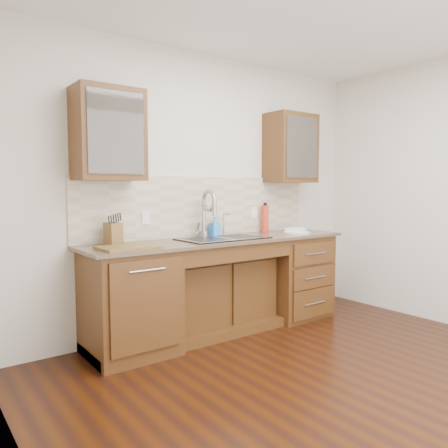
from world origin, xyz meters
TOP-DOWN VIEW (x-y plane):
  - ground at (0.00, 0.00)m, footprint 4.00×3.50m
  - wall_back at (0.00, 1.80)m, footprint 4.00×0.10m
  - wall_left at (-2.05, 0.00)m, footprint 0.10×3.50m
  - base_cabinet_left at (-0.95, 1.44)m, footprint 0.70×0.62m
  - base_cabinet_center at (0.00, 1.53)m, footprint 1.20×0.44m
  - base_cabinet_right at (0.95, 1.44)m, footprint 0.70×0.62m
  - countertop at (0.00, 1.43)m, footprint 2.70×0.65m
  - backsplash at (0.00, 1.74)m, footprint 2.70×0.02m
  - sink at (0.00, 1.41)m, footprint 0.84×0.46m
  - faucet at (-0.07, 1.64)m, footprint 0.04×0.04m
  - filter_tap at (0.18, 1.65)m, footprint 0.02×0.02m
  - upper_cabinet_left at (-1.05, 1.58)m, footprint 0.55×0.34m
  - upper_cabinet_right at (1.05, 1.58)m, footprint 0.55×0.34m
  - outlet_left at (-0.65, 1.73)m, footprint 0.08×0.01m
  - outlet_right at (0.65, 1.73)m, footprint 0.08×0.01m
  - soap_bottle at (0.07, 1.66)m, footprint 0.09×0.10m
  - water_bottle at (0.74, 1.65)m, footprint 0.10×0.10m
  - plate at (0.93, 1.35)m, footprint 0.29×0.29m
  - dish_towel at (0.97, 1.40)m, footprint 0.27×0.23m
  - knife_block at (-1.03, 1.57)m, footprint 0.11×0.17m
  - cutting_board at (-1.01, 1.31)m, footprint 0.47×0.34m
  - cup_left_a at (-1.17, 1.58)m, footprint 0.16×0.16m
  - cup_left_b at (-0.96, 1.58)m, footprint 0.12×0.12m
  - cup_right_a at (0.97, 1.58)m, footprint 0.15×0.15m
  - cup_right_b at (1.10, 1.58)m, footprint 0.13×0.13m

SIDE VIEW (x-z plane):
  - ground at x=0.00m, z-range -0.10..0.00m
  - base_cabinet_center at x=0.00m, z-range 0.00..0.70m
  - base_cabinet_left at x=-0.95m, z-range 0.00..0.88m
  - base_cabinet_right at x=0.95m, z-range 0.00..0.88m
  - sink at x=0.00m, z-range 0.73..0.92m
  - countertop at x=0.00m, z-range 0.88..0.91m
  - plate at x=0.93m, z-range 0.91..0.93m
  - cutting_board at x=-1.01m, z-range 0.91..0.93m
  - dish_towel at x=0.97m, z-range 0.93..0.96m
  - knife_block at x=-1.03m, z-range 0.91..1.10m
  - soap_bottle at x=0.07m, z-range 0.91..1.10m
  - filter_tap at x=0.18m, z-range 0.91..1.15m
  - water_bottle at x=0.74m, z-range 0.91..1.20m
  - faucet at x=-0.07m, z-range 0.91..1.31m
  - outlet_left at x=-0.65m, z-range 1.06..1.18m
  - outlet_right at x=0.65m, z-range 1.06..1.18m
  - backsplash at x=0.00m, z-range 0.91..1.50m
  - wall_back at x=0.00m, z-range 0.00..2.70m
  - wall_left at x=-2.05m, z-range 0.00..2.70m
  - cup_right_b at x=1.10m, z-range 1.72..1.82m
  - cup_left_b at x=-0.96m, z-range 1.72..1.82m
  - cup_left_a at x=-1.17m, z-range 1.72..1.82m
  - cup_right_a at x=0.97m, z-range 1.72..1.82m
  - upper_cabinet_left at x=-1.05m, z-range 1.45..2.20m
  - upper_cabinet_right at x=1.05m, z-range 1.45..2.20m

